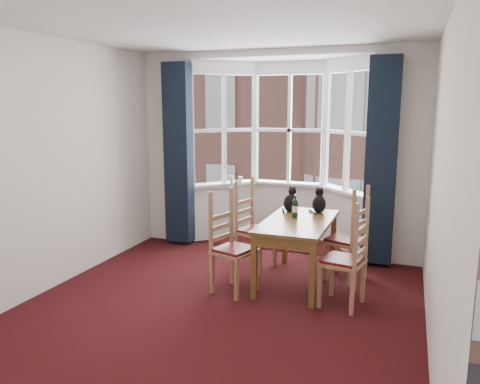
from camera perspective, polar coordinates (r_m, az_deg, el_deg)
The scene contains 22 objects.
floor at distance 4.84m, azimuth -3.30°, elevation -14.59°, with size 4.50×4.50×0.00m, color black.
ceiling at distance 4.44m, azimuth -3.70°, elevation 20.17°, with size 4.50×4.50×0.00m, color white.
wall_left at distance 5.53m, azimuth -22.88°, elevation 2.92°, with size 4.50×4.50×0.00m, color silver.
wall_right at distance 4.08m, azimuth 23.25°, elevation 0.43°, with size 4.50×4.50×0.00m, color silver.
wall_near at distance 2.57m, azimuth -23.91°, elevation -5.19°, with size 4.00×4.00×0.00m, color silver.
wall_back_pier_left at distance 7.16m, azimuth -8.48°, elevation 5.20°, with size 0.70×0.12×2.80m, color silver.
wall_back_pier_right at distance 6.30m, azimuth 19.03°, elevation 4.02°, with size 0.70×0.12×2.80m, color silver.
bay_window at distance 7.02m, azimuth 5.51°, elevation 5.17°, with size 2.76×0.94×2.80m.
curtain_left at distance 6.90m, azimuth -7.49°, elevation 4.61°, with size 0.38×0.22×2.60m, color black.
curtain_right at distance 6.14m, azimuth 16.82°, elevation 3.51°, with size 0.38×0.22×2.60m, color black.
dining_table at distance 5.44m, azimuth 7.04°, elevation -4.43°, with size 0.74×1.37×0.75m.
chair_left_near at distance 5.25m, azimuth -1.50°, elevation -7.01°, with size 0.51×0.52×0.92m.
chair_left_far at distance 6.00m, azimuth 1.26°, elevation -4.73°, with size 0.50×0.51×0.92m.
chair_right_near at distance 4.94m, azimuth 13.41°, elevation -8.45°, with size 0.47×0.49×0.92m.
chair_right_far at distance 5.66m, azimuth 13.48°, elevation -5.99°, with size 0.52×0.53×0.92m.
cat_left at distance 5.85m, azimuth 6.18°, elevation -1.17°, with size 0.18×0.24×0.32m.
cat_right at distance 5.82m, azimuth 9.62°, elevation -1.28°, with size 0.20×0.26×0.32m.
wine_bottle at distance 5.51m, azimuth 6.73°, elevation -1.88°, with size 0.07×0.07×0.28m.
candle_tall at distance 7.18m, azimuth -1.03°, elevation 1.53°, with size 0.06×0.06×0.11m, color white.
candle_short at distance 7.16m, azimuth 0.04°, elevation 1.48°, with size 0.06×0.06×0.11m, color white.
street at distance 37.19m, azimuth 16.81°, elevation -2.37°, with size 80.00×80.00×0.00m, color #333335.
tenement_building at distance 18.12m, azimuth 14.61°, elevation 8.81°, with size 18.40×7.80×15.20m.
Camera 1 is at (1.75, -4.02, 2.06)m, focal length 35.00 mm.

